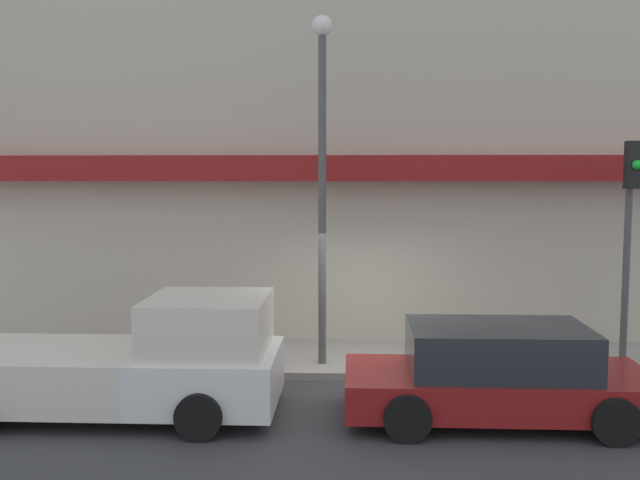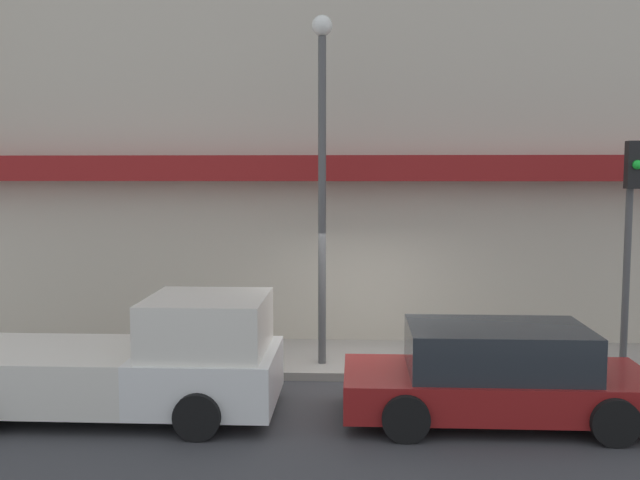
{
  "view_description": "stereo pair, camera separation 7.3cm",
  "coord_description": "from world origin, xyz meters",
  "px_view_note": "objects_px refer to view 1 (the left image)",
  "views": [
    {
      "loc": [
        -0.18,
        -11.92,
        3.58
      ],
      "look_at": [
        -0.76,
        0.99,
        2.35
      ],
      "focal_mm": 40.0,
      "sensor_mm": 36.0,
      "label": 1
    },
    {
      "loc": [
        -0.1,
        -11.91,
        3.58
      ],
      "look_at": [
        -0.76,
        0.99,
        2.35
      ],
      "focal_mm": 40.0,
      "sensor_mm": 36.0,
      "label": 2
    }
  ],
  "objects_px": {
    "street_lamp": "(322,152)",
    "fire_hydrant": "(510,345)",
    "pickup_truck": "(131,363)",
    "parked_car": "(497,374)",
    "traffic_light": "(630,215)"
  },
  "relations": [
    {
      "from": "fire_hydrant",
      "to": "street_lamp",
      "type": "distance_m",
      "value": 4.82
    },
    {
      "from": "street_lamp",
      "to": "traffic_light",
      "type": "relative_size",
      "value": 1.55
    },
    {
      "from": "pickup_truck",
      "to": "traffic_light",
      "type": "height_order",
      "value": "traffic_light"
    },
    {
      "from": "fire_hydrant",
      "to": "parked_car",
      "type": "bearing_deg",
      "value": -106.28
    },
    {
      "from": "street_lamp",
      "to": "fire_hydrant",
      "type": "bearing_deg",
      "value": 1.81
    },
    {
      "from": "pickup_truck",
      "to": "street_lamp",
      "type": "bearing_deg",
      "value": 43.66
    },
    {
      "from": "street_lamp",
      "to": "traffic_light",
      "type": "distance_m",
      "value": 5.38
    },
    {
      "from": "parked_car",
      "to": "street_lamp",
      "type": "distance_m",
      "value": 4.84
    },
    {
      "from": "pickup_truck",
      "to": "street_lamp",
      "type": "distance_m",
      "value": 4.82
    },
    {
      "from": "parked_car",
      "to": "pickup_truck",
      "type": "bearing_deg",
      "value": -178.39
    },
    {
      "from": "parked_car",
      "to": "fire_hydrant",
      "type": "xyz_separation_m",
      "value": [
        0.74,
        2.54,
        -0.19
      ]
    },
    {
      "from": "parked_car",
      "to": "traffic_light",
      "type": "distance_m",
      "value": 4.06
    },
    {
      "from": "pickup_truck",
      "to": "parked_car",
      "type": "bearing_deg",
      "value": 1.84
    },
    {
      "from": "pickup_truck",
      "to": "fire_hydrant",
      "type": "xyz_separation_m",
      "value": [
        6.09,
        2.54,
        -0.29
      ]
    },
    {
      "from": "fire_hydrant",
      "to": "street_lamp",
      "type": "bearing_deg",
      "value": -178.19
    }
  ]
}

